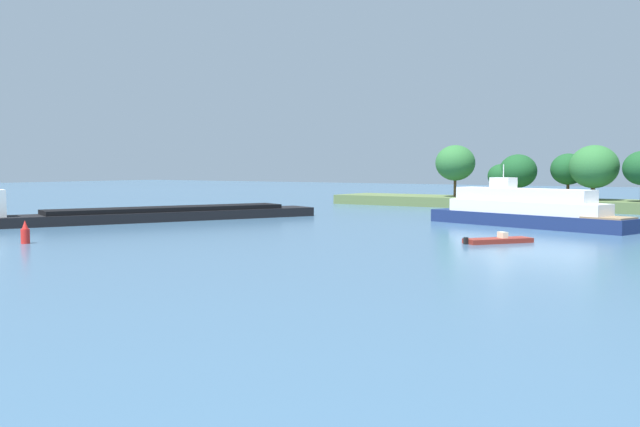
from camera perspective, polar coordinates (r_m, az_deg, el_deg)
name	(u,v)px	position (r m, az deg, el deg)	size (l,w,h in m)	color
treeline_island	(562,186)	(108.53, 18.76, 2.06)	(69.73, 10.63, 9.53)	#566B3D
cargo_barge	(147,214)	(83.56, -13.64, -0.02)	(20.59, 38.12, 5.68)	black
white_riverboat	(525,210)	(76.81, 16.07, 0.26)	(22.72, 9.49, 6.47)	navy
fishing_skiff	(498,240)	(60.15, 14.02, -2.08)	(4.74, 5.68, 0.89)	maroon
channel_buoy_red	(25,234)	(62.50, -22.47, -1.50)	(0.70, 0.70, 1.90)	red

